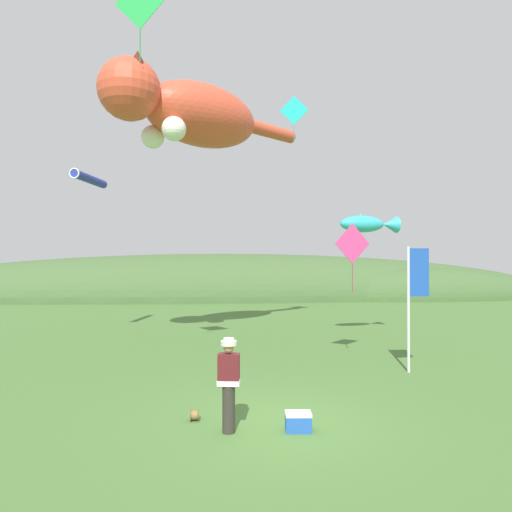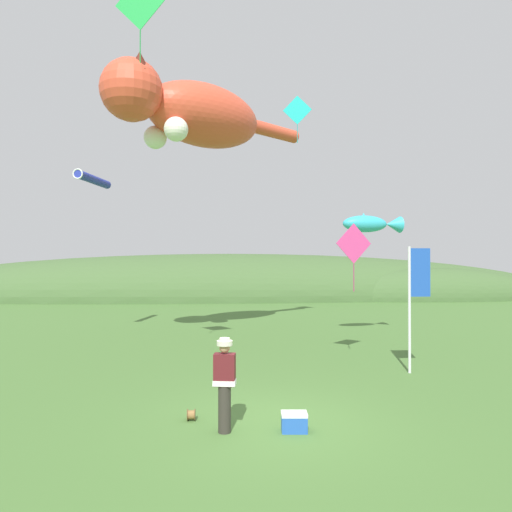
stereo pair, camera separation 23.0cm
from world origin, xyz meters
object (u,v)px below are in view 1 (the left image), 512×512
picnic_cooler (298,422)px  kite_fish_windsock (368,224)px  kite_giant_cat (188,112)px  kite_tube_streamer (89,179)px  kite_spool (194,415)px  kite_diamond_pink (352,244)px  festival_attendant (229,382)px  kite_diamond_teal (294,111)px  festival_banner_pole (414,290)px  kite_diamond_green (140,2)px

picnic_cooler → kite_fish_windsock: (4.85, 9.84, 4.58)m
kite_giant_cat → kite_tube_streamer: bearing=159.6°
kite_spool → kite_fish_windsock: kite_fish_windsock is taller
kite_giant_cat → kite_spool: bearing=-86.2°
kite_fish_windsock → kite_diamond_pink: 4.58m
festival_attendant → kite_diamond_teal: size_ratio=0.77×
festival_attendant → festival_banner_pole: (5.53, 4.13, 1.43)m
kite_spool → kite_diamond_teal: size_ratio=0.10×
kite_spool → kite_diamond_green: bearing=115.7°
festival_attendant → kite_diamond_pink: kite_diamond_pink is taller
kite_giant_cat → kite_diamond_green: bearing=-99.7°
kite_fish_windsock → kite_diamond_pink: size_ratio=1.22×
kite_spool → kite_fish_windsock: bearing=53.1°
festival_banner_pole → kite_diamond_green: (-7.81, -0.10, 7.95)m
festival_banner_pole → kite_giant_cat: bearing=140.0°
picnic_cooler → kite_diamond_teal: 16.96m
kite_diamond_teal → kite_diamond_pink: bearing=-85.7°
kite_fish_windsock → kite_diamond_teal: bearing=126.5°
picnic_cooler → kite_diamond_teal: bearing=80.0°
picnic_cooler → kite_tube_streamer: size_ratio=0.19×
kite_fish_windsock → kite_tube_streamer: 11.97m
picnic_cooler → kite_tube_streamer: bearing=120.8°
picnic_cooler → kite_fish_windsock: 11.89m
kite_diamond_green → kite_spool: bearing=-64.3°
kite_spool → kite_diamond_pink: bearing=46.0°
kite_tube_streamer → kite_diamond_green: kite_diamond_green is taller
festival_attendant → kite_diamond_teal: bearing=74.5°
kite_diamond_green → kite_diamond_pink: size_ratio=1.11×
kite_tube_streamer → kite_diamond_green: 8.84m
kite_diamond_green → kite_diamond_teal: bearing=57.0°
festival_attendant → picnic_cooler: (1.32, -0.06, -0.77)m
picnic_cooler → kite_giant_cat: size_ratio=0.06×
picnic_cooler → kite_spool: bearing=159.2°
picnic_cooler → kite_diamond_green: (-3.59, 4.09, 10.14)m
kite_giant_cat → kite_diamond_teal: size_ratio=3.57×
kite_fish_windsock → kite_tube_streamer: size_ratio=0.97×
kite_spool → picnic_cooler: size_ratio=0.45×
festival_attendant → picnic_cooler: bearing=-2.8°
festival_banner_pole → kite_diamond_pink: 2.51m
festival_banner_pole → festival_attendant: bearing=-143.3°
kite_spool → kite_diamond_pink: 7.93m
festival_banner_pole → kite_diamond_green: size_ratio=1.49×
kite_diamond_green → kite_giant_cat: bearing=80.3°
kite_diamond_teal → kite_fish_windsock: bearing=-53.5°
kite_diamond_green → picnic_cooler: bearing=-48.7°
picnic_cooler → kite_fish_windsock: bearing=63.7°
kite_tube_streamer → kite_diamond_green: bearing=-66.3°
picnic_cooler → kite_diamond_green: 11.51m
kite_giant_cat → kite_tube_streamer: size_ratio=2.99×
kite_tube_streamer → kite_giant_cat: bearing=-20.4°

